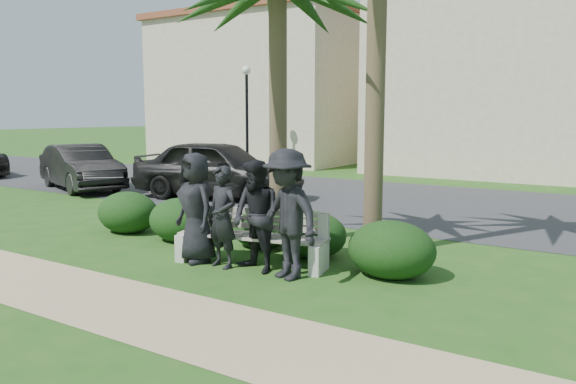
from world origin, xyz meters
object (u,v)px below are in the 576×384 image
object	(u,v)px
park_bench	(252,241)
car_a	(218,169)
street_lamp	(247,100)
man_c	(256,216)
car_b	(81,167)
man_d	(287,214)
man_b	(222,217)
man_a	(196,208)

from	to	relation	value
park_bench	car_a	world-z (taller)	car_a
street_lamp	car_a	world-z (taller)	street_lamp
man_c	car_b	distance (m)	11.16
man_d	car_b	xyz separation A→B (m)	(-10.76, 4.65, -0.24)
man_d	man_b	bearing A→B (deg)	-160.16
park_bench	man_d	distance (m)	1.08
man_b	car_b	bearing A→B (deg)	162.94
man_c	car_b	bearing A→B (deg)	171.37
man_a	man_d	distance (m)	1.74
man_b	car_b	size ratio (longest dim) A/B	0.37
man_a	street_lamp	bearing A→B (deg)	142.23
man_d	man_c	bearing A→B (deg)	-167.30
man_b	man_a	bearing A→B (deg)	-174.46
park_bench	car_a	bearing A→B (deg)	121.86
man_a	car_b	distance (m)	10.14
man_b	car_b	xyz separation A→B (m)	(-9.58, 4.68, -0.09)
man_b	car_b	world-z (taller)	man_b
park_bench	man_c	distance (m)	0.61
street_lamp	man_d	world-z (taller)	street_lamp
man_b	man_d	distance (m)	1.19
man_d	car_a	world-z (taller)	man_d
car_a	car_b	world-z (taller)	car_a
man_a	man_b	xyz separation A→B (m)	(0.57, -0.03, -0.09)
man_b	car_a	bearing A→B (deg)	139.26
man_c	car_a	bearing A→B (deg)	149.74
car_b	man_d	bearing A→B (deg)	-93.42
car_a	car_b	xyz separation A→B (m)	(-4.84, -0.92, -0.13)
car_b	park_bench	bearing A→B (deg)	-93.68
park_bench	car_b	size ratio (longest dim) A/B	0.59
street_lamp	car_b	size ratio (longest dim) A/B	1.00
man_d	car_a	distance (m)	8.13
park_bench	car_b	world-z (taller)	car_b
car_a	man_c	bearing A→B (deg)	-147.17
man_c	man_d	world-z (taller)	man_d
car_a	man_d	bearing A→B (deg)	-144.48
man_a	man_b	world-z (taller)	man_a
park_bench	man_c	size ratio (longest dim) A/B	1.49
man_a	man_b	distance (m)	0.58
man_b	car_a	world-z (taller)	car_a
man_b	park_bench	bearing A→B (deg)	57.49
car_b	man_c	bearing A→B (deg)	-94.34
street_lamp	man_b	size ratio (longest dim) A/B	2.70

